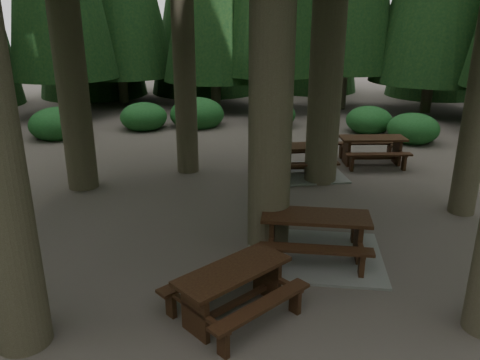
{
  "coord_description": "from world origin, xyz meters",
  "views": [
    {
      "loc": [
        0.47,
        -8.54,
        4.46
      ],
      "look_at": [
        0.2,
        1.03,
        1.1
      ],
      "focal_mm": 35.0,
      "sensor_mm": 36.0,
      "label": 1
    }
  ],
  "objects_px": {
    "picnic_table_c": "(298,164)",
    "picnic_table_e": "(233,284)",
    "picnic_table_a": "(314,242)",
    "picnic_table_d": "(372,146)"
  },
  "relations": [
    {
      "from": "picnic_table_c",
      "to": "picnic_table_d",
      "type": "bearing_deg",
      "value": 15.27
    },
    {
      "from": "picnic_table_c",
      "to": "picnic_table_d",
      "type": "distance_m",
      "value": 2.66
    },
    {
      "from": "picnic_table_a",
      "to": "picnic_table_c",
      "type": "relative_size",
      "value": 0.98
    },
    {
      "from": "picnic_table_a",
      "to": "picnic_table_e",
      "type": "bearing_deg",
      "value": -122.23
    },
    {
      "from": "picnic_table_c",
      "to": "picnic_table_e",
      "type": "distance_m",
      "value": 7.23
    },
    {
      "from": "picnic_table_e",
      "to": "picnic_table_d",
      "type": "bearing_deg",
      "value": 19.11
    },
    {
      "from": "picnic_table_c",
      "to": "picnic_table_e",
      "type": "relative_size",
      "value": 1.2
    },
    {
      "from": "picnic_table_a",
      "to": "picnic_table_e",
      "type": "xyz_separation_m",
      "value": [
        -1.5,
        -1.92,
        0.22
      ]
    },
    {
      "from": "picnic_table_d",
      "to": "picnic_table_e",
      "type": "height_order",
      "value": "picnic_table_d"
    },
    {
      "from": "picnic_table_a",
      "to": "picnic_table_d",
      "type": "bearing_deg",
      "value": 73.21
    }
  ]
}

